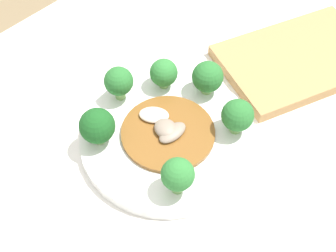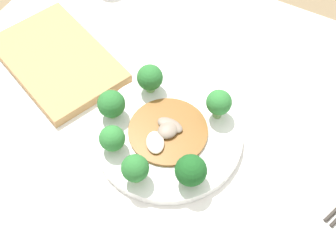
% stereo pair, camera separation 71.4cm
% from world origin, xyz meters
% --- Properties ---
extents(plate, '(0.27, 0.27, 0.02)m').
position_xyz_m(plate, '(0.02, 0.02, 0.75)').
color(plate, white).
rests_on(plate, table).
extents(broccoli_northwest, '(0.05, 0.05, 0.06)m').
position_xyz_m(broccoli_northwest, '(-0.05, 0.09, 0.80)').
color(broccoli_northwest, '#89B76B').
rests_on(broccoli_northwest, plate).
extents(broccoli_east, '(0.05, 0.05, 0.06)m').
position_xyz_m(broccoli_east, '(0.13, 0.04, 0.80)').
color(broccoli_east, '#89B76B').
rests_on(broccoli_east, plate).
extents(broccoli_southwest, '(0.05, 0.05, 0.06)m').
position_xyz_m(broccoli_southwest, '(-0.04, -0.06, 0.80)').
color(broccoli_southwest, '#70A356').
rests_on(broccoli_southwest, plate).
extents(broccoli_northeast, '(0.05, 0.05, 0.05)m').
position_xyz_m(broccoli_northeast, '(0.09, 0.09, 0.79)').
color(broccoli_northeast, '#7AAD5B').
rests_on(broccoli_northeast, plate).
extents(broccoli_southeast, '(0.05, 0.05, 0.06)m').
position_xyz_m(broccoli_southeast, '(0.10, -0.05, 0.80)').
color(broccoli_southeast, '#7AAD5B').
rests_on(broccoli_southeast, plate).
extents(broccoli_north, '(0.05, 0.05, 0.06)m').
position_xyz_m(broccoli_north, '(0.03, 0.13, 0.80)').
color(broccoli_north, '#7AAD5B').
rests_on(broccoli_north, plate).
extents(stirfry_center, '(0.14, 0.14, 0.02)m').
position_xyz_m(stirfry_center, '(0.02, 0.02, 0.77)').
color(stirfry_center, brown).
rests_on(stirfry_center, plate).
extents(cutting_board, '(0.32, 0.27, 0.02)m').
position_xyz_m(cutting_board, '(0.31, -0.03, 0.76)').
color(cutting_board, '#AD7F4C').
rests_on(cutting_board, table).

